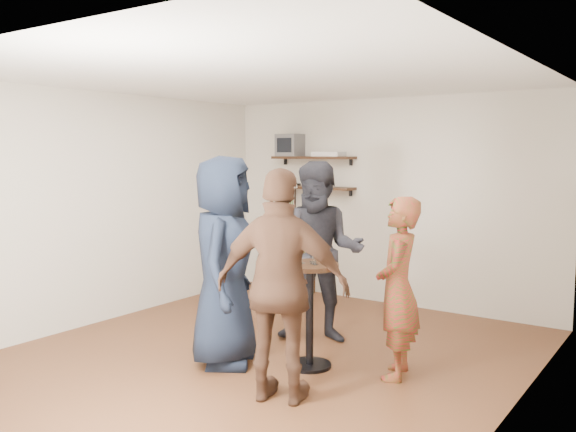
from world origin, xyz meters
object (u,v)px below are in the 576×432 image
at_px(crt_monitor, 290,145).
at_px(person_navy, 224,261).
at_px(side_table, 291,254).
at_px(radio, 320,183).
at_px(person_brown, 282,286).
at_px(drinks_table, 310,301).
at_px(person_dark, 321,252).
at_px(dvd_deck, 329,154).
at_px(person_plaid, 398,288).

relative_size(crt_monitor, person_navy, 0.17).
relative_size(side_table, person_navy, 0.35).
height_order(radio, person_brown, person_brown).
xyz_separation_m(drinks_table, person_dark, (-0.32, 0.71, 0.31)).
distance_m(person_navy, person_brown, 0.99).
relative_size(side_table, person_dark, 0.36).
xyz_separation_m(dvd_deck, person_dark, (0.94, -1.71, -0.98)).
bearing_deg(crt_monitor, person_navy, -66.97).
distance_m(side_table, person_brown, 3.59).
bearing_deg(person_brown, dvd_deck, -81.60).
bearing_deg(person_navy, person_dark, -46.85).
relative_size(person_navy, person_brown, 1.05).
distance_m(side_table, person_plaid, 3.20).
bearing_deg(person_navy, side_table, -6.32).
bearing_deg(crt_monitor, side_table, -52.53).
bearing_deg(radio, crt_monitor, 180.00).
distance_m(side_table, drinks_table, 2.83).
height_order(crt_monitor, person_brown, crt_monitor).
relative_size(side_table, person_plaid, 0.43).
bearing_deg(side_table, radio, 27.47).
distance_m(radio, drinks_table, 2.93).
distance_m(radio, side_table, 1.04).
bearing_deg(radio, dvd_deck, 0.00).
relative_size(drinks_table, person_navy, 0.50).
bearing_deg(person_dark, person_brown, -93.87).
bearing_deg(dvd_deck, person_dark, -61.20).
bearing_deg(side_table, person_dark, -47.33).
bearing_deg(crt_monitor, drinks_table, -52.26).
bearing_deg(crt_monitor, radio, 0.00).
xyz_separation_m(radio, drinks_table, (1.40, -2.41, -0.91)).
relative_size(crt_monitor, drinks_table, 0.34).
bearing_deg(side_table, crt_monitor, 127.47).
height_order(dvd_deck, drinks_table, dvd_deck).
bearing_deg(dvd_deck, drinks_table, -62.42).
xyz_separation_m(dvd_deck, radio, (-0.14, 0.00, -0.38)).
bearing_deg(person_plaid, drinks_table, -90.00).
bearing_deg(drinks_table, radio, 120.06).
relative_size(drinks_table, person_brown, 0.52).
bearing_deg(drinks_table, side_table, 127.76).
height_order(crt_monitor, side_table, crt_monitor).
bearing_deg(drinks_table, person_dark, 114.53).
bearing_deg(person_plaid, crt_monitor, -146.92).
bearing_deg(person_dark, side_table, 108.14).
height_order(drinks_table, person_dark, person_dark).
height_order(drinks_table, person_navy, person_navy).
bearing_deg(drinks_table, dvd_deck, 117.58).
distance_m(person_plaid, person_brown, 1.11).
height_order(side_table, person_navy, person_navy).
relative_size(drinks_table, person_plaid, 0.61).
distance_m(crt_monitor, person_dark, 2.55).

